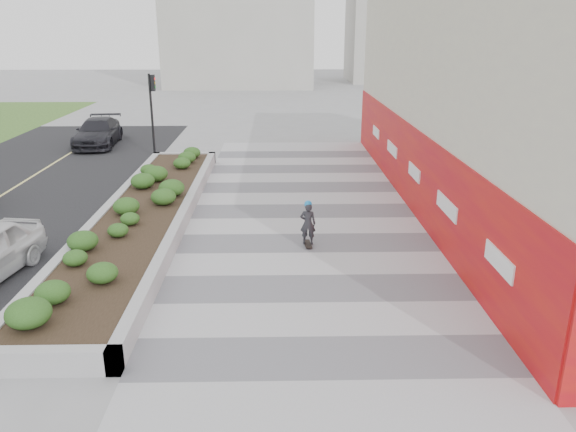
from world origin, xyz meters
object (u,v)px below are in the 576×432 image
planter (145,211)px  car_dark (98,132)px  traffic_signal_near (152,103)px  skateboarder (308,223)px

planter → car_dark: 14.56m
traffic_signal_near → skateboarder: bearing=-60.5°
traffic_signal_near → skateboarder: traffic_signal_near is taller
planter → skateboarder: bearing=-22.2°
skateboarder → car_dark: 19.17m
car_dark → planter: bearing=-72.3°
planter → car_dark: bearing=112.5°
traffic_signal_near → car_dark: bearing=142.4°
planter → traffic_signal_near: traffic_signal_near is taller
traffic_signal_near → skateboarder: size_ratio=2.87×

